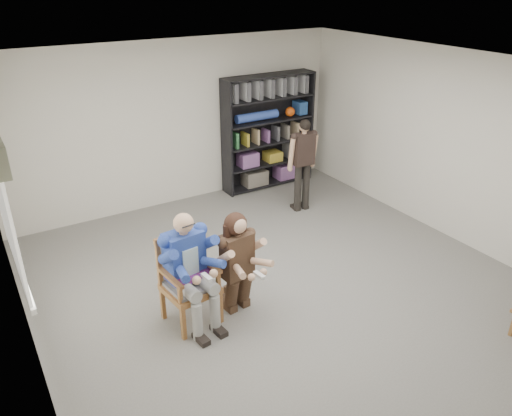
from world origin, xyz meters
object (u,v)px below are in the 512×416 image
armchair (190,282)px  bookshelf (268,132)px  standing_man (303,166)px  kneeling_woman (239,265)px  seated_man (189,270)px

armchair → bookshelf: 4.32m
standing_man → kneeling_woman: bearing=-136.7°
seated_man → armchair: bearing=0.0°
kneeling_woman → bookshelf: 4.02m
kneeling_woman → standing_man: (2.32, 1.92, 0.16)m
seated_man → bookshelf: bearing=38.9°
seated_man → standing_man: bearing=25.3°
standing_man → seated_man: bearing=-144.5°
kneeling_woman → bookshelf: (2.43, 3.17, 0.41)m
armchair → bookshelf: bookshelf is taller
seated_man → bookshelf: size_ratio=0.67×
kneeling_woman → seated_man: bearing=161.8°
armchair → kneeling_woman: 0.60m
bookshelf → seated_man: bearing=-134.6°
seated_man → standing_man: 3.42m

